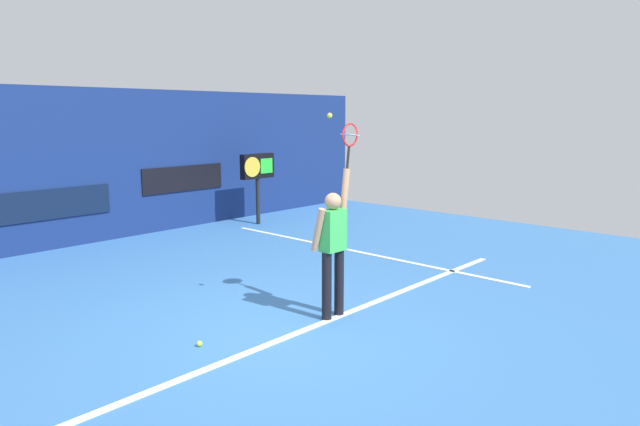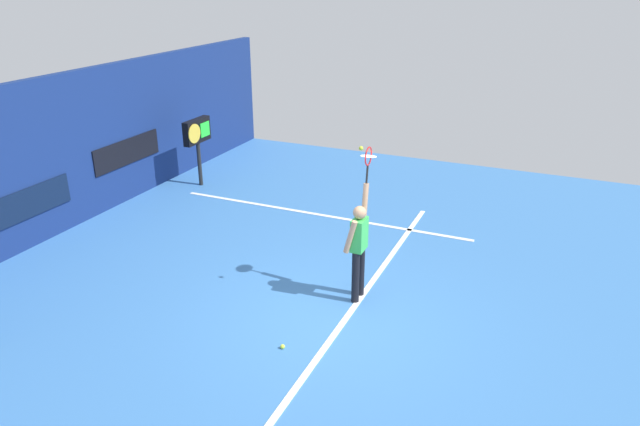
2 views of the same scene
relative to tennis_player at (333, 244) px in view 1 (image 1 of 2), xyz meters
The scene contains 11 objects.
ground_plane 1.26m from the tennis_player, behind, with size 18.00×18.00×0.00m, color #3870B2.
back_wall 6.86m from the tennis_player, 96.33° to the left, with size 18.00×0.20×3.24m, color navy.
sponsor_banner_center 6.72m from the tennis_player, 96.45° to the left, with size 2.20×0.03×0.60m, color #0C1933.
sponsor_banner_starboard 7.05m from the tennis_player, 71.41° to the left, with size 2.20×0.03×0.60m, color black.
court_baseline 1.26m from the tennis_player, behind, with size 10.00×0.10×0.01m, color white.
court_sideline 3.85m from the tennis_player, 33.89° to the left, with size 0.10×7.00×0.01m, color white.
tennis_player is the anchor object (origin of this frame).
tennis_racket 1.42m from the tennis_player, ahead, with size 0.35×0.27×0.62m.
tennis_ball 1.67m from the tennis_player, 163.74° to the right, with size 0.07×0.07×0.07m, color #CCE033.
scoreboard_clock 6.80m from the tennis_player, 56.90° to the left, with size 0.96×0.20×1.74m.
spare_ball 2.11m from the tennis_player, 164.14° to the left, with size 0.07×0.07×0.07m, color #CCE033.
Camera 1 is at (-4.77, -4.89, 2.70)m, focal length 32.03 mm.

